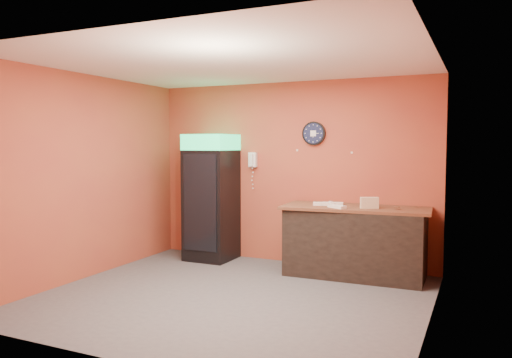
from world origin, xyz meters
The scene contains 15 objects.
floor centered at (0.00, 0.00, 0.00)m, with size 4.50×4.50×0.00m, color #47474C.
back_wall centered at (0.00, 2.00, 1.40)m, with size 4.50×0.02×2.80m, color #AC4F30.
left_wall centered at (-2.25, 0.00, 1.40)m, with size 0.02×4.00×2.80m, color #AC4F30.
right_wall centered at (2.25, 0.00, 1.40)m, with size 0.02×4.00×2.80m, color #AC4F30.
ceiling centered at (0.00, 0.00, 2.80)m, with size 4.50×4.00×0.02m, color white.
beverage_cooler centered at (-1.22, 1.61, 0.98)m, with size 0.70×0.72×2.00m.
prep_counter centered at (1.12, 1.58, 0.47)m, with size 1.87×0.83×0.94m, color black.
wall_clock centered at (0.37, 1.97, 2.00)m, with size 0.36×0.06×0.36m.
wall_phone centered at (-0.64, 1.95, 1.60)m, with size 0.13×0.11×0.23m.
butcher_paper centered at (1.12, 1.58, 0.96)m, with size 2.01×0.85×0.04m, color brown.
sub_roll_stack centered at (1.33, 1.46, 1.05)m, with size 0.25×0.18×0.15m.
wrapped_sandwich_left centered at (0.67, 1.53, 1.00)m, with size 0.30×0.12×0.04m, color white.
wrapped_sandwich_mid centered at (0.92, 1.32, 1.00)m, with size 0.27×0.11×0.04m, color white.
wrapped_sandwich_right centered at (0.78, 1.61, 1.00)m, with size 0.28×0.11×0.04m, color white.
kitchen_tool centered at (0.75, 1.62, 1.01)m, with size 0.06×0.06×0.06m, color silver.
Camera 1 is at (2.72, -5.25, 1.84)m, focal length 35.00 mm.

